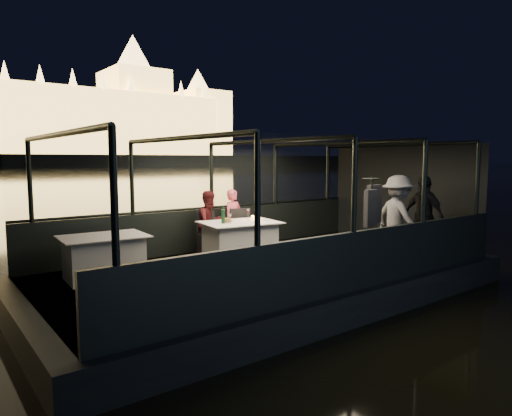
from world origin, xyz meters
TOP-DOWN VIEW (x-y plane):
  - boat_hull at (0.00, 0.00)m, footprint 8.60×4.40m
  - boat_deck at (0.00, 0.00)m, footprint 8.00×4.00m
  - gunwale_port at (0.00, 2.00)m, footprint 8.00×0.08m
  - gunwale_starboard at (0.00, -2.00)m, footprint 8.00×0.08m
  - cabin_glass_port at (0.00, 2.00)m, footprint 8.00×0.02m
  - cabin_glass_starboard at (0.00, -2.00)m, footprint 8.00×0.02m
  - cabin_roof_glass at (0.00, 0.00)m, footprint 8.00×4.00m
  - end_wall_fore at (-4.00, 0.00)m, footprint 0.02×4.00m
  - end_wall_aft at (4.00, 0.00)m, footprint 0.02×4.00m
  - canopy_ribs at (0.00, 0.00)m, footprint 8.00×4.00m
  - dining_table_central at (-0.17, 0.70)m, footprint 1.59×1.25m
  - dining_table_aft at (-2.74, 0.95)m, footprint 1.42×1.06m
  - chair_port_left at (-0.38, 1.45)m, footprint 0.43×0.43m
  - chair_port_right at (0.30, 1.15)m, footprint 0.55×0.55m
  - coat_stand at (1.32, -1.27)m, footprint 0.58×0.53m
  - person_woman_coral at (0.26, 1.54)m, footprint 0.54×0.42m
  - person_man_maroon at (-0.35, 1.50)m, footprint 0.71×0.60m
  - passenger_stripe at (2.40, -1.06)m, footprint 0.84×1.19m
  - passenger_dark at (3.04, -1.20)m, footprint 0.56×1.03m
  - wine_bottle at (-0.54, 0.71)m, footprint 0.09×0.09m
  - bread_basket at (-0.39, 0.81)m, footprint 0.22×0.22m
  - amber_candle at (0.19, 0.77)m, footprint 0.08×0.08m
  - plate_near at (0.40, 0.62)m, footprint 0.26×0.26m
  - plate_far at (-0.28, 0.93)m, footprint 0.30×0.30m
  - wine_glass_white at (-0.45, 0.61)m, footprint 0.07×0.07m
  - wine_glass_red at (0.29, 1.05)m, footprint 0.07×0.07m

SIDE VIEW (x-z plane):
  - boat_hull at x=0.00m, z-range -0.50..0.50m
  - boat_deck at x=0.00m, z-range 0.46..0.50m
  - dining_table_central at x=-0.17m, z-range 0.50..1.27m
  - dining_table_aft at x=-2.74m, z-range 0.52..1.25m
  - gunwale_port at x=0.00m, z-range 0.50..1.40m
  - gunwale_starboard at x=0.00m, z-range 0.50..1.40m
  - chair_port_left at x=-0.38m, z-range 0.50..1.40m
  - chair_port_right at x=0.30m, z-range 0.49..1.41m
  - person_woman_coral at x=0.26m, z-range 0.58..1.92m
  - person_man_maroon at x=-0.35m, z-range 0.58..1.92m
  - plate_near at x=0.40m, z-range 1.27..1.28m
  - plate_far at x=-0.28m, z-range 1.26..1.28m
  - bread_basket at x=-0.39m, z-range 1.27..1.34m
  - amber_candle at x=0.19m, z-range 1.26..1.35m
  - passenger_stripe at x=2.40m, z-range 0.52..2.18m
  - passenger_dark at x=3.04m, z-range 0.52..2.18m
  - wine_glass_white at x=-0.45m, z-range 1.26..1.46m
  - wine_glass_red at x=0.29m, z-range 1.27..1.45m
  - coat_stand at x=1.32m, z-range 0.56..2.24m
  - wine_bottle at x=-0.54m, z-range 1.25..1.58m
  - end_wall_fore at x=-4.00m, z-range 0.50..2.80m
  - end_wall_aft at x=4.00m, z-range 0.50..2.80m
  - canopy_ribs at x=0.00m, z-range 0.50..2.80m
  - cabin_glass_port at x=0.00m, z-range 1.40..2.80m
  - cabin_glass_starboard at x=0.00m, z-range 1.40..2.80m
  - cabin_roof_glass at x=0.00m, z-range 2.79..2.81m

